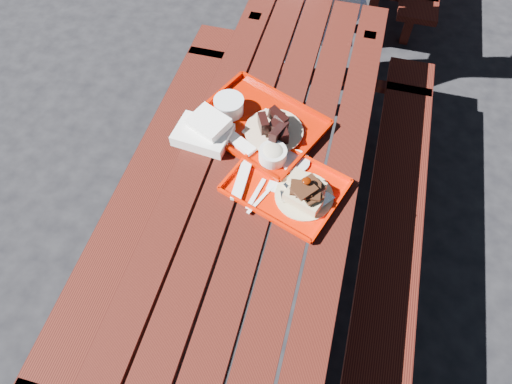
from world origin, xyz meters
TOP-DOWN VIEW (x-y plane):
  - ground at (0.00, 0.00)m, footprint 60.00×60.00m
  - picnic_table_near at (-0.00, 0.00)m, footprint 1.41×2.40m
  - near_tray at (0.10, -0.04)m, footprint 0.50×0.45m
  - far_tray at (-0.10, 0.22)m, footprint 0.62×0.56m
  - white_cloth at (-0.29, 0.11)m, footprint 0.24×0.21m

SIDE VIEW (x-z plane):
  - ground at x=0.00m, z-range 0.00..0.00m
  - picnic_table_near at x=0.00m, z-range 0.19..0.94m
  - far_tray at x=-0.10m, z-range 0.73..0.82m
  - near_tray at x=0.10m, z-range 0.72..0.85m
  - white_cloth at x=-0.29m, z-range 0.74..0.84m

